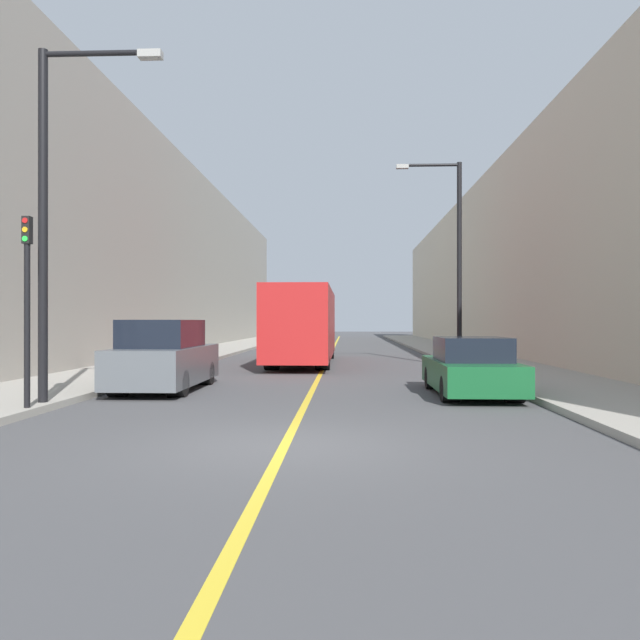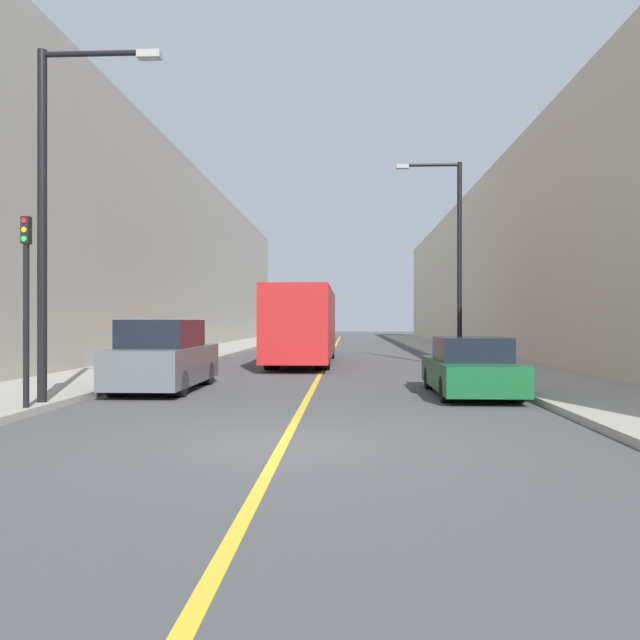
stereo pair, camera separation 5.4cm
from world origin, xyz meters
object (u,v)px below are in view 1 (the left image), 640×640
Objects in this scene: car_right_near at (471,369)px; traffic_light at (27,303)px; bus at (304,324)px; street_lamp_left at (54,200)px; parked_suv_left at (164,358)px; street_lamp_right at (454,249)px.

car_right_near is 1.21× the size of traffic_light.
bus is 1.54× the size of street_lamp_left.
bus is at bearing 73.74° from traffic_light.
bus is at bearing 113.57° from car_right_near.
parked_suv_left is 5.30m from street_lamp_left.
street_lamp_left reaches higher than bus.
street_lamp_right reaches higher than traffic_light.
street_lamp_left is (-1.30, -3.69, 3.58)m from parked_suv_left.
street_lamp_left is at bearing -162.81° from car_right_near.
bus is 16.00m from traffic_light.
bus reaches higher than parked_suv_left.
street_lamp_right is at bearing 82.72° from car_right_near.
car_right_near is (8.10, -0.78, -0.22)m from parked_suv_left.
traffic_light is at bearing -107.57° from parked_suv_left.
street_lamp_left is 0.91× the size of street_lamp_right.
street_lamp_right is 2.15× the size of traffic_light.
parked_suv_left is 4.95m from traffic_light.
parked_suv_left is at bearing 174.49° from car_right_near.
street_lamp_left is at bearing -109.43° from parked_suv_left.
street_lamp_left is 1.97× the size of traffic_light.
car_right_near is 10.37m from traffic_light.
bus is 15.38m from street_lamp_left.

